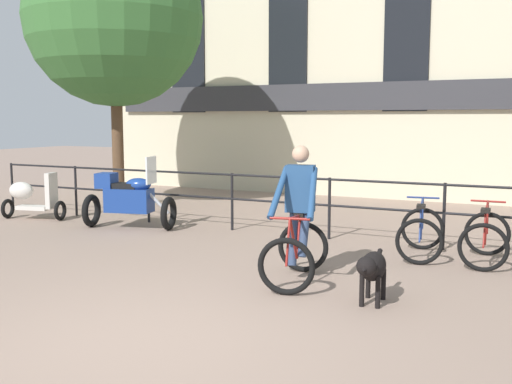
{
  "coord_description": "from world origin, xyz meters",
  "views": [
    {
      "loc": [
        3.33,
        -4.32,
        2.03
      ],
      "look_at": [
        -0.23,
        2.86,
        1.05
      ],
      "focal_mm": 42.0,
      "sensor_mm": 36.0,
      "label": 1
    }
  ],
  "objects": [
    {
      "name": "cyclist_with_bike",
      "position": [
        0.51,
        2.55,
        0.76
      ],
      "size": [
        0.9,
        1.28,
        1.7
      ],
      "rotation": [
        0.0,
        0.0,
        0.2
      ],
      "color": "black",
      "rests_on": "ground_plane"
    },
    {
      "name": "parked_bicycle_mid_left",
      "position": [
        2.55,
        4.54,
        0.36
      ],
      "size": [
        0.71,
        1.14,
        0.86
      ],
      "rotation": [
        0.0,
        0.0,
        3.19
      ],
      "color": "black",
      "rests_on": "ground_plane"
    },
    {
      "name": "tree_canalside_left",
      "position": [
        -5.56,
        6.52,
        4.26
      ],
      "size": [
        3.94,
        3.94,
        6.24
      ],
      "color": "brown",
      "rests_on": "ground_plane"
    },
    {
      "name": "parked_motorcycle",
      "position": [
        -3.68,
        4.49,
        0.56
      ],
      "size": [
        1.77,
        1.0,
        1.35
      ],
      "rotation": [
        0.0,
        0.0,
        1.81
      ],
      "color": "black",
      "rests_on": "ground_plane"
    },
    {
      "name": "canal_railing",
      "position": [
        -0.0,
        5.2,
        0.71
      ],
      "size": [
        15.05,
        0.05,
        1.05
      ],
      "color": "black",
      "rests_on": "ground_plane"
    },
    {
      "name": "building_facade",
      "position": [
        0.0,
        10.99,
        4.1
      ],
      "size": [
        18.0,
        0.72,
        8.23
      ],
      "color": "beige",
      "rests_on": "ground_plane"
    },
    {
      "name": "dog",
      "position": [
        1.64,
        1.96,
        0.42
      ],
      "size": [
        0.31,
        0.96,
        0.61
      ],
      "rotation": [
        0.0,
        0.0,
        0.08
      ],
      "color": "black",
      "rests_on": "ground_plane"
    },
    {
      "name": "parked_scooter",
      "position": [
        -6.1,
        4.43,
        0.46
      ],
      "size": [
        1.34,
        0.68,
        0.96
      ],
      "rotation": [
        0.0,
        0.0,
        1.8
      ],
      "color": "black",
      "rests_on": "ground_plane"
    },
    {
      "name": "parked_bicycle_near_lamp",
      "position": [
        1.66,
        4.54,
        0.36
      ],
      "size": [
        0.82,
        1.2,
        0.86
      ],
      "rotation": [
        0.0,
        0.0,
        3.29
      ],
      "color": "black",
      "rests_on": "ground_plane"
    },
    {
      "name": "ground_plane",
      "position": [
        0.0,
        0.0,
        0.0
      ],
      "size": [
        60.0,
        60.0,
        0.0
      ],
      "primitive_type": "plane",
      "color": "gray"
    }
  ]
}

